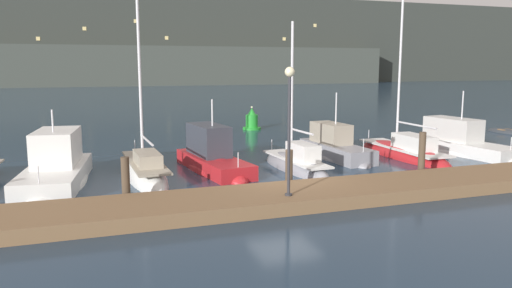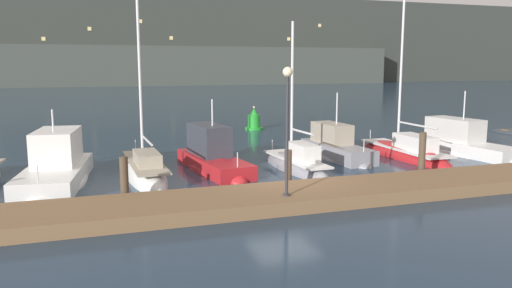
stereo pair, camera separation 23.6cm
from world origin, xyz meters
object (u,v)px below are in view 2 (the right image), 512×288
object	(u,v)px
motorboat_berth_6	(336,152)
dock_lamppost	(287,111)
motorboat_berth_2	(56,174)
sailboat_berth_3	(145,175)
motorboat_berth_4	(213,163)
rowboat_adrift	(508,133)
channel_buoy	(254,121)
sailboat_berth_5	(296,167)
motorboat_berth_8	(462,148)
sailboat_berth_7	(405,154)

from	to	relation	value
motorboat_berth_6	dock_lamppost	world-z (taller)	dock_lamppost
motorboat_berth_2	motorboat_berth_6	distance (m)	13.18
sailboat_berth_3	motorboat_berth_4	xyz separation A→B (m)	(3.05, 0.54, 0.20)
motorboat_berth_6	dock_lamppost	xyz separation A→B (m)	(-5.77, -7.57, 2.90)
motorboat_berth_4	rowboat_adrift	bearing A→B (deg)	13.73
motorboat_berth_4	rowboat_adrift	xyz separation A→B (m)	(22.27, 5.44, -0.30)
channel_buoy	dock_lamppost	bearing A→B (deg)	-105.37
motorboat_berth_2	sailboat_berth_5	size ratio (longest dim) A/B	0.96
motorboat_berth_2	motorboat_berth_8	world-z (taller)	motorboat_berth_8
motorboat_berth_6	sailboat_berth_7	bearing A→B (deg)	-13.90
sailboat_berth_7	motorboat_berth_8	world-z (taller)	sailboat_berth_7
motorboat_berth_4	motorboat_berth_8	bearing A→B (deg)	-0.29
motorboat_berth_2	motorboat_berth_6	bearing A→B (deg)	5.65
sailboat_berth_3	motorboat_berth_8	world-z (taller)	sailboat_berth_3
sailboat_berth_3	motorboat_berth_6	world-z (taller)	sailboat_berth_3
sailboat_berth_3	channel_buoy	size ratio (longest dim) A/B	5.66
motorboat_berth_6	dock_lamppost	size ratio (longest dim) A/B	1.36
motorboat_berth_2	motorboat_berth_6	xyz separation A→B (m)	(13.12, 1.30, -0.04)
motorboat_berth_6	dock_lamppost	distance (m)	9.95
motorboat_berth_2	sailboat_berth_5	bearing A→B (deg)	-4.29
channel_buoy	sailboat_berth_3	bearing A→B (deg)	-124.58
motorboat_berth_2	motorboat_berth_4	world-z (taller)	motorboat_berth_4
sailboat_berth_3	dock_lamppost	world-z (taller)	sailboat_berth_3
sailboat_berth_5	rowboat_adrift	world-z (taller)	sailboat_berth_5
sailboat_berth_3	channel_buoy	distance (m)	16.33
motorboat_berth_8	dock_lamppost	distance (m)	14.65
motorboat_berth_4	sailboat_berth_5	world-z (taller)	sailboat_berth_5
sailboat_berth_3	motorboat_berth_8	distance (m)	16.63
motorboat_berth_4	dock_lamppost	bearing A→B (deg)	-82.93
motorboat_berth_4	sailboat_berth_7	distance (m)	10.08
sailboat_berth_3	sailboat_berth_7	size ratio (longest dim) A/B	0.84
sailboat_berth_7	motorboat_berth_6	bearing A→B (deg)	166.10
channel_buoy	dock_lamppost	size ratio (longest dim) A/B	0.41
dock_lamppost	rowboat_adrift	xyz separation A→B (m)	(21.44, 12.14, -3.22)
rowboat_adrift	motorboat_berth_2	bearing A→B (deg)	-168.49
channel_buoy	rowboat_adrift	size ratio (longest dim) A/B	0.58
sailboat_berth_3	sailboat_berth_5	world-z (taller)	sailboat_berth_3
dock_lamppost	sailboat_berth_3	bearing A→B (deg)	122.22
motorboat_berth_6	sailboat_berth_7	world-z (taller)	sailboat_berth_7
sailboat_berth_7	channel_buoy	distance (m)	13.46
sailboat_berth_7	dock_lamppost	xyz separation A→B (m)	(-9.25, -6.71, 3.08)
motorboat_berth_2	channel_buoy	world-z (taller)	motorboat_berth_2
dock_lamppost	motorboat_berth_2	bearing A→B (deg)	139.51
motorboat_berth_6	channel_buoy	distance (m)	12.04
sailboat_berth_5	channel_buoy	bearing A→B (deg)	79.24
dock_lamppost	sailboat_berth_7	bearing A→B (deg)	35.94
sailboat_berth_7	motorboat_berth_8	bearing A→B (deg)	-1.40
dock_lamppost	rowboat_adrift	distance (m)	24.85
rowboat_adrift	motorboat_berth_4	bearing A→B (deg)	-166.27
sailboat_berth_3	dock_lamppost	size ratio (longest dim) A/B	2.31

